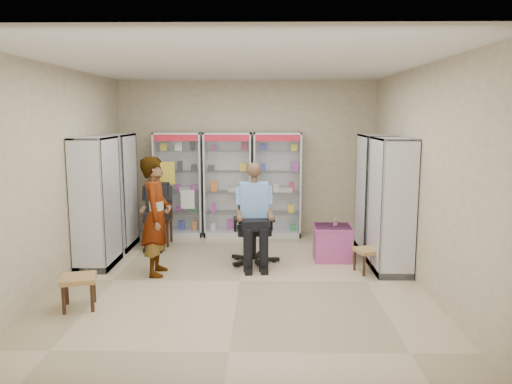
{
  "coord_description": "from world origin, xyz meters",
  "views": [
    {
      "loc": [
        0.34,
        -6.79,
        2.32
      ],
      "look_at": [
        0.22,
        0.7,
        1.17
      ],
      "focal_mm": 35.0,
      "sensor_mm": 36.0,
      "label": 1
    }
  ],
  "objects_px": {
    "seated_shopkeeper": "(254,217)",
    "cabinet_back_mid": "(228,185)",
    "cabinet_right_near": "(391,206)",
    "woven_stool_b": "(79,292)",
    "cabinet_left_near": "(96,203)",
    "pink_trunk": "(332,243)",
    "woven_stool_a": "(368,261)",
    "wooden_chair": "(159,219)",
    "cabinet_back_right": "(277,185)",
    "office_chair": "(254,226)",
    "cabinet_back_left": "(179,184)",
    "standing_man": "(156,216)",
    "cabinet_left_far": "(117,192)",
    "cabinet_right_far": "(375,194)"
  },
  "relations": [
    {
      "from": "cabinet_right_near",
      "to": "seated_shopkeeper",
      "type": "bearing_deg",
      "value": 80.67
    },
    {
      "from": "woven_stool_a",
      "to": "woven_stool_b",
      "type": "bearing_deg",
      "value": -159.03
    },
    {
      "from": "cabinet_left_far",
      "to": "pink_trunk",
      "type": "relative_size",
      "value": 3.46
    },
    {
      "from": "office_chair",
      "to": "woven_stool_a",
      "type": "xyz_separation_m",
      "value": [
        1.71,
        -0.46,
        -0.41
      ]
    },
    {
      "from": "cabinet_back_mid",
      "to": "pink_trunk",
      "type": "distance_m",
      "value": 2.54
    },
    {
      "from": "cabinet_back_mid",
      "to": "standing_man",
      "type": "bearing_deg",
      "value": -109.82
    },
    {
      "from": "cabinet_back_right",
      "to": "cabinet_right_near",
      "type": "distance_m",
      "value": 2.76
    },
    {
      "from": "cabinet_right_far",
      "to": "woven_stool_b",
      "type": "xyz_separation_m",
      "value": [
        -4.13,
        -2.63,
        -0.8
      ]
    },
    {
      "from": "standing_man",
      "to": "woven_stool_b",
      "type": "bearing_deg",
      "value": 150.97
    },
    {
      "from": "cabinet_right_near",
      "to": "standing_man",
      "type": "height_order",
      "value": "cabinet_right_near"
    },
    {
      "from": "cabinet_left_near",
      "to": "wooden_chair",
      "type": "relative_size",
      "value": 2.13
    },
    {
      "from": "cabinet_right_near",
      "to": "pink_trunk",
      "type": "bearing_deg",
      "value": 52.7
    },
    {
      "from": "cabinet_back_left",
      "to": "woven_stool_b",
      "type": "distance_m",
      "value": 3.89
    },
    {
      "from": "cabinet_back_mid",
      "to": "wooden_chair",
      "type": "relative_size",
      "value": 2.13
    },
    {
      "from": "cabinet_right_near",
      "to": "woven_stool_b",
      "type": "bearing_deg",
      "value": 110.35
    },
    {
      "from": "woven_stool_a",
      "to": "woven_stool_b",
      "type": "height_order",
      "value": "woven_stool_b"
    },
    {
      "from": "cabinet_back_mid",
      "to": "standing_man",
      "type": "height_order",
      "value": "cabinet_back_mid"
    },
    {
      "from": "cabinet_right_near",
      "to": "cabinet_left_near",
      "type": "distance_m",
      "value": 4.46
    },
    {
      "from": "cabinet_back_mid",
      "to": "cabinet_left_far",
      "type": "distance_m",
      "value": 2.1
    },
    {
      "from": "cabinet_back_left",
      "to": "wooden_chair",
      "type": "distance_m",
      "value": 0.94
    },
    {
      "from": "woven_stool_a",
      "to": "woven_stool_b",
      "type": "distance_m",
      "value": 4.07
    },
    {
      "from": "seated_shopkeeper",
      "to": "standing_man",
      "type": "xyz_separation_m",
      "value": [
        -1.41,
        -0.54,
        0.12
      ]
    },
    {
      "from": "cabinet_left_far",
      "to": "wooden_chair",
      "type": "xyz_separation_m",
      "value": [
        0.68,
        0.2,
        -0.53
      ]
    },
    {
      "from": "cabinet_back_mid",
      "to": "cabinet_left_near",
      "type": "height_order",
      "value": "same"
    },
    {
      "from": "cabinet_back_right",
      "to": "cabinet_right_far",
      "type": "height_order",
      "value": "same"
    },
    {
      "from": "cabinet_right_near",
      "to": "pink_trunk",
      "type": "relative_size",
      "value": 3.46
    },
    {
      "from": "cabinet_left_near",
      "to": "seated_shopkeeper",
      "type": "relative_size",
      "value": 1.33
    },
    {
      "from": "cabinet_left_near",
      "to": "woven_stool_a",
      "type": "height_order",
      "value": "cabinet_left_near"
    },
    {
      "from": "pink_trunk",
      "to": "cabinet_right_far",
      "type": "bearing_deg",
      "value": 33.24
    },
    {
      "from": "cabinet_back_mid",
      "to": "seated_shopkeeper",
      "type": "distance_m",
      "value": 1.98
    },
    {
      "from": "cabinet_left_far",
      "to": "cabinet_right_near",
      "type": "bearing_deg",
      "value": 73.75
    },
    {
      "from": "pink_trunk",
      "to": "woven_stool_b",
      "type": "bearing_deg",
      "value": -147.66
    },
    {
      "from": "cabinet_back_left",
      "to": "standing_man",
      "type": "height_order",
      "value": "cabinet_back_left"
    },
    {
      "from": "office_chair",
      "to": "pink_trunk",
      "type": "distance_m",
      "value": 1.32
    },
    {
      "from": "cabinet_back_right",
      "to": "seated_shopkeeper",
      "type": "bearing_deg",
      "value": -102.3
    },
    {
      "from": "cabinet_back_mid",
      "to": "office_chair",
      "type": "distance_m",
      "value": 1.96
    },
    {
      "from": "cabinet_left_near",
      "to": "pink_trunk",
      "type": "bearing_deg",
      "value": 96.06
    },
    {
      "from": "cabinet_left_far",
      "to": "pink_trunk",
      "type": "xyz_separation_m",
      "value": [
        3.68,
        -0.71,
        -0.72
      ]
    },
    {
      "from": "cabinet_back_right",
      "to": "cabinet_left_near",
      "type": "distance_m",
      "value": 3.48
    },
    {
      "from": "cabinet_right_near",
      "to": "pink_trunk",
      "type": "distance_m",
      "value": 1.21
    },
    {
      "from": "seated_shopkeeper",
      "to": "pink_trunk",
      "type": "xyz_separation_m",
      "value": [
        1.27,
        0.26,
        -0.47
      ]
    },
    {
      "from": "cabinet_left_near",
      "to": "office_chair",
      "type": "bearing_deg",
      "value": 94.39
    },
    {
      "from": "cabinet_right_far",
      "to": "office_chair",
      "type": "distance_m",
      "value": 2.2
    },
    {
      "from": "cabinet_left_near",
      "to": "woven_stool_b",
      "type": "relative_size",
      "value": 4.97
    },
    {
      "from": "cabinet_back_mid",
      "to": "pink_trunk",
      "type": "height_order",
      "value": "cabinet_back_mid"
    },
    {
      "from": "cabinet_left_near",
      "to": "standing_man",
      "type": "xyz_separation_m",
      "value": [
        1.0,
        -0.4,
        -0.13
      ]
    },
    {
      "from": "pink_trunk",
      "to": "woven_stool_b",
      "type": "height_order",
      "value": "pink_trunk"
    },
    {
      "from": "seated_shopkeeper",
      "to": "cabinet_back_mid",
      "type": "bearing_deg",
      "value": 100.55
    },
    {
      "from": "seated_shopkeeper",
      "to": "woven_stool_a",
      "type": "xyz_separation_m",
      "value": [
        1.71,
        -0.41,
        -0.57
      ]
    },
    {
      "from": "cabinet_back_right",
      "to": "standing_man",
      "type": "distance_m",
      "value": 3.04
    }
  ]
}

